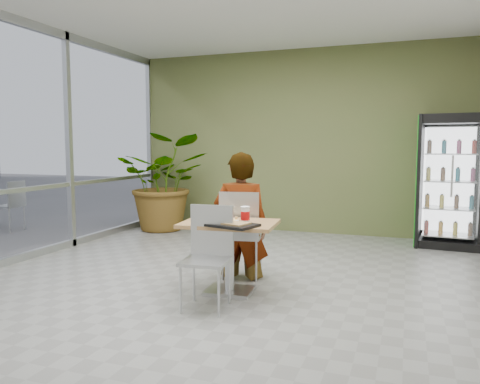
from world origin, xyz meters
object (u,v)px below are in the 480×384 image
(chair_far, at_px, (241,228))
(beverage_fridge, at_px, (449,181))
(chair_near, at_px, (209,248))
(soda_cup, at_px, (245,215))
(seated_woman, at_px, (241,228))
(cafeteria_tray, at_px, (233,225))
(potted_plant, at_px, (165,182))
(dining_table, at_px, (229,242))

(chair_far, height_order, beverage_fridge, beverage_fridge)
(chair_near, xyz_separation_m, soda_cup, (0.22, 0.42, 0.27))
(chair_near, distance_m, seated_woman, 1.00)
(chair_far, xyz_separation_m, seated_woman, (-0.02, 0.06, -0.01))
(chair_near, relative_size, beverage_fridge, 0.48)
(cafeteria_tray, bearing_deg, chair_far, 104.05)
(potted_plant, bearing_deg, beverage_fridge, 2.41)
(seated_woman, relative_size, soda_cup, 10.45)
(potted_plant, bearing_deg, cafeteria_tray, -52.15)
(potted_plant, bearing_deg, seated_woman, -46.42)
(beverage_fridge, xyz_separation_m, potted_plant, (-4.73, -0.20, -0.13))
(chair_far, bearing_deg, chair_near, 81.34)
(dining_table, height_order, cafeteria_tray, cafeteria_tray)
(chair_near, xyz_separation_m, potted_plant, (-2.37, 3.46, 0.31))
(soda_cup, height_order, beverage_fridge, beverage_fridge)
(chair_far, bearing_deg, soda_cup, 104.87)
(dining_table, height_order, beverage_fridge, beverage_fridge)
(seated_woman, xyz_separation_m, beverage_fridge, (2.39, 2.66, 0.42))
(dining_table, xyz_separation_m, soda_cup, (0.17, -0.00, 0.30))
(soda_cup, bearing_deg, potted_plant, 130.52)
(chair_near, distance_m, beverage_fridge, 4.37)
(dining_table, height_order, potted_plant, potted_plant)
(dining_table, distance_m, seated_woman, 0.58)
(seated_woman, bearing_deg, soda_cup, 104.26)
(seated_woman, bearing_deg, dining_table, 88.44)
(chair_far, distance_m, potted_plant, 3.46)
(potted_plant, bearing_deg, chair_near, -55.54)
(chair_far, relative_size, soda_cup, 6.03)
(dining_table, distance_m, soda_cup, 0.34)
(seated_woman, height_order, soda_cup, seated_woman)
(chair_near, relative_size, potted_plant, 0.55)
(potted_plant, bearing_deg, chair_far, -46.84)
(chair_far, xyz_separation_m, cafeteria_tray, (0.19, -0.77, 0.17))
(soda_cup, distance_m, beverage_fridge, 3.88)
(cafeteria_tray, bearing_deg, seated_woman, 104.31)
(beverage_fridge, relative_size, potted_plant, 1.14)
(beverage_fridge, bearing_deg, chair_far, -126.63)
(chair_near, bearing_deg, beverage_fridge, 51.32)
(chair_near, bearing_deg, dining_table, 77.75)
(cafeteria_tray, xyz_separation_m, potted_plant, (-2.55, 3.28, 0.11))
(dining_table, xyz_separation_m, seated_woman, (-0.08, 0.57, 0.05))
(chair_near, xyz_separation_m, cafeteria_tray, (0.18, 0.18, 0.20))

